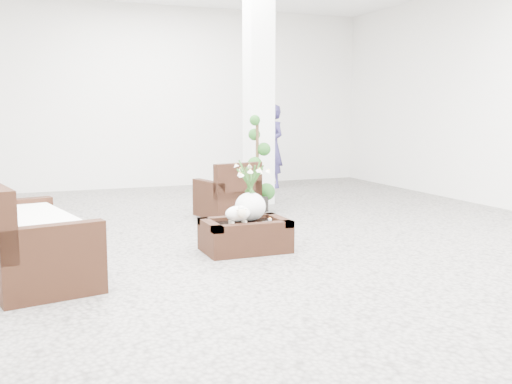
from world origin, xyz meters
name	(u,v)px	position (x,y,z in m)	size (l,w,h in m)	color
ground	(253,245)	(0.00, 0.00, 0.00)	(11.00, 11.00, 0.00)	gray
column	(259,95)	(1.20, 2.80, 1.75)	(0.40, 0.40, 3.50)	white
coffee_table	(245,237)	(-0.19, -0.25, 0.16)	(0.90, 0.60, 0.31)	#321A0E
sheep_figurine	(238,215)	(-0.31, -0.35, 0.42)	(0.28, 0.23, 0.21)	white
planter_narcissus	(250,185)	(-0.09, -0.15, 0.71)	(0.44, 0.44, 0.80)	white
tealight	(270,219)	(0.11, -0.23, 0.33)	(0.04, 0.04, 0.03)	white
armchair	(227,189)	(0.34, 1.87, 0.39)	(0.74, 0.71, 0.79)	#321A0E
loveseat	(29,228)	(-2.37, -0.48, 0.46)	(1.72, 0.83, 0.92)	#321A0E
topiary	(257,164)	(0.91, 2.13, 0.71)	(0.38, 0.38, 1.41)	#1C4B18
shopper	(272,146)	(2.19, 4.54, 0.81)	(0.59, 0.39, 1.61)	navy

